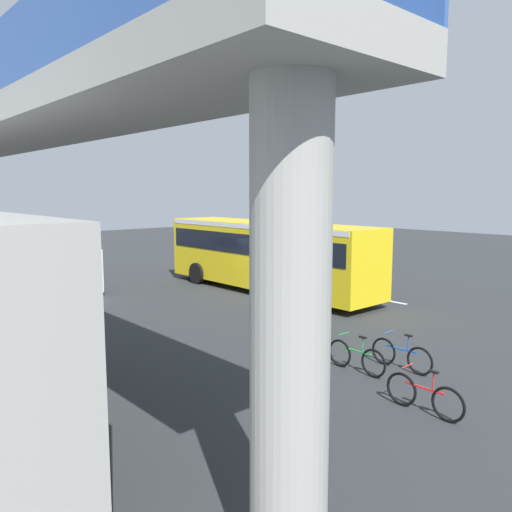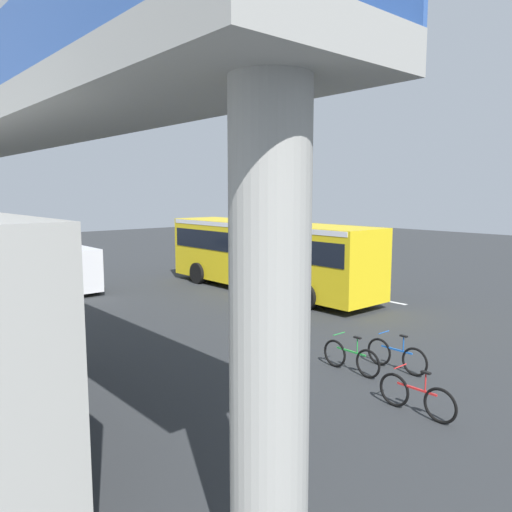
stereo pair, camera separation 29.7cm
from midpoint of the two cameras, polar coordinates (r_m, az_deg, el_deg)
ground at (r=22.06m, az=1.54°, el=-4.54°), size 80.00×80.00×0.00m
city_bus at (r=22.82m, az=1.59°, el=0.65°), size 11.54×2.85×3.15m
parked_van at (r=24.63m, az=-20.92°, el=-0.99°), size 4.80×2.17×2.05m
bicycle_green at (r=13.15m, az=11.35°, el=-11.25°), size 1.77×0.44×0.96m
bicycle_blue at (r=13.56m, az=16.25°, el=-10.83°), size 1.77×0.44×0.96m
bicycle_red at (r=11.18m, az=18.47°, el=-14.89°), size 1.77×0.44×0.96m
lane_dash_leftmost at (r=21.81m, az=14.85°, el=-4.91°), size 2.00×0.20×0.01m
lane_dash_left at (r=24.23m, az=7.01°, el=-3.51°), size 2.00×0.20×0.01m
lane_dash_centre at (r=27.03m, az=0.70°, el=-2.33°), size 2.00×0.20×0.01m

